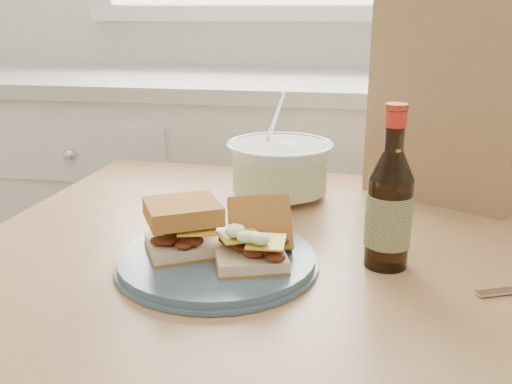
% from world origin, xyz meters
% --- Properties ---
extents(cabinet_run, '(2.50, 0.64, 0.94)m').
position_xyz_m(cabinet_run, '(-0.00, 1.70, 0.47)').
color(cabinet_run, white).
rests_on(cabinet_run, ground).
extents(dining_table, '(0.98, 0.98, 0.78)m').
position_xyz_m(dining_table, '(0.13, 0.78, 0.66)').
color(dining_table, '#AE7D52').
rests_on(dining_table, ground).
extents(plate, '(0.29, 0.29, 0.02)m').
position_xyz_m(plate, '(0.09, 0.71, 0.78)').
color(plate, '#405767').
rests_on(plate, dining_table).
extents(sandwich_left, '(0.14, 0.13, 0.08)m').
position_xyz_m(sandwich_left, '(0.04, 0.71, 0.83)').
color(sandwich_left, beige).
rests_on(sandwich_left, plate).
extents(sandwich_right, '(0.12, 0.16, 0.08)m').
position_xyz_m(sandwich_right, '(0.14, 0.71, 0.82)').
color(sandwich_right, beige).
rests_on(sandwich_right, plate).
extents(coleslaw_bowl, '(0.21, 0.21, 0.21)m').
position_xyz_m(coleslaw_bowl, '(0.13, 1.05, 0.83)').
color(coleslaw_bowl, silver).
rests_on(coleslaw_bowl, dining_table).
extents(beer_bottle, '(0.07, 0.07, 0.24)m').
position_xyz_m(beer_bottle, '(0.33, 0.76, 0.87)').
color(beer_bottle, black).
rests_on(beer_bottle, dining_table).
extents(paper_bag, '(0.35, 0.31, 0.38)m').
position_xyz_m(paper_bag, '(0.47, 1.13, 0.96)').
color(paper_bag, olive).
rests_on(paper_bag, dining_table).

